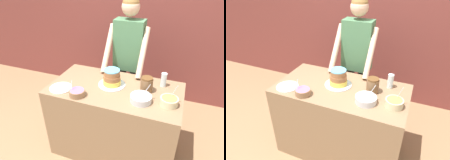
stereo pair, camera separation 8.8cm
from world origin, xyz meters
TOP-DOWN VIEW (x-y plane):
  - wall_back at (0.00, 1.77)m, footprint 10.00×0.05m
  - counter at (0.00, 0.37)m, footprint 1.41×0.74m
  - person_baker at (-0.03, 0.96)m, footprint 0.50×0.48m
  - cake at (-0.05, 0.41)m, footprint 0.30×0.30m
  - frosting_bowl_purple at (-0.30, 0.10)m, footprint 0.16×0.16m
  - frosting_bowl_white at (0.31, 0.22)m, footprint 0.20×0.20m
  - frosting_bowl_olive at (0.57, 0.26)m, footprint 0.17×0.17m
  - drinking_glass at (0.47, 0.58)m, footprint 0.06×0.06m
  - ceramic_plate at (-0.53, 0.15)m, footprint 0.24×0.24m
  - stoneware_jar at (0.32, 0.42)m, footprint 0.13×0.13m

SIDE VIEW (x-z plane):
  - counter at x=0.00m, z-range 0.00..0.89m
  - ceramic_plate at x=-0.53m, z-range 0.89..0.90m
  - frosting_bowl_purple at x=-0.30m, z-range 0.85..1.01m
  - frosting_bowl_white at x=0.31m, z-range 0.84..1.02m
  - frosting_bowl_olive at x=0.57m, z-range 0.84..1.03m
  - drinking_glass at x=0.47m, z-range 0.89..1.04m
  - stoneware_jar at x=0.32m, z-range 0.89..1.05m
  - cake at x=-0.05m, z-range 0.88..1.06m
  - person_baker at x=-0.03m, z-range 0.21..1.96m
  - wall_back at x=0.00m, z-range 0.00..2.60m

